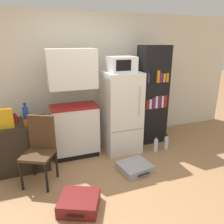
# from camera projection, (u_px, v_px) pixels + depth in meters

# --- Properties ---
(ground_plane) EXTENTS (24.00, 24.00, 0.00)m
(ground_plane) POSITION_uv_depth(u_px,v_px,m) (127.00, 195.00, 2.94)
(ground_plane) COLOR #A3754C
(wall_back) EXTENTS (6.40, 0.10, 2.51)m
(wall_back) POSITION_uv_depth(u_px,v_px,m) (97.00, 79.00, 4.41)
(wall_back) COLOR silver
(wall_back) RESTS_ON ground_plane
(side_table) EXTENTS (0.77, 0.66, 0.76)m
(side_table) POSITION_uv_depth(u_px,v_px,m) (23.00, 144.00, 3.54)
(side_table) COLOR #2D2319
(side_table) RESTS_ON ground_plane
(kitchen_hutch) EXTENTS (0.80, 0.47, 1.87)m
(kitchen_hutch) POSITION_uv_depth(u_px,v_px,m) (74.00, 109.00, 3.77)
(kitchen_hutch) COLOR silver
(kitchen_hutch) RESTS_ON ground_plane
(refrigerator) EXTENTS (0.63, 0.66, 1.47)m
(refrigerator) POSITION_uv_depth(u_px,v_px,m) (121.00, 112.00, 4.00)
(refrigerator) COLOR silver
(refrigerator) RESTS_ON ground_plane
(microwave) EXTENTS (0.46, 0.38, 0.26)m
(microwave) POSITION_uv_depth(u_px,v_px,m) (122.00, 64.00, 3.74)
(microwave) COLOR silver
(microwave) RESTS_ON refrigerator
(bookshelf) EXTENTS (0.55, 0.36, 1.91)m
(bookshelf) POSITION_uv_depth(u_px,v_px,m) (152.00, 96.00, 4.30)
(bookshelf) COLOR black
(bookshelf) RESTS_ON ground_plane
(bottle_blue_soda) EXTENTS (0.09, 0.09, 0.30)m
(bottle_blue_soda) POSITION_uv_depth(u_px,v_px,m) (26.00, 114.00, 3.45)
(bottle_blue_soda) COLOR #1E47A3
(bottle_blue_soda) RESTS_ON side_table
(bottle_amber_beer) EXTENTS (0.08, 0.08, 0.14)m
(bottle_amber_beer) POSITION_uv_depth(u_px,v_px,m) (26.00, 123.00, 3.23)
(bottle_amber_beer) COLOR brown
(bottle_amber_beer) RESTS_ON side_table
(bottle_clear_short) EXTENTS (0.07, 0.07, 0.17)m
(bottle_clear_short) POSITION_uv_depth(u_px,v_px,m) (23.00, 114.00, 3.61)
(bottle_clear_short) COLOR silver
(bottle_clear_short) RESTS_ON side_table
(bottle_ketchup_red) EXTENTS (0.09, 0.09, 0.14)m
(bottle_ketchup_red) POSITION_uv_depth(u_px,v_px,m) (15.00, 119.00, 3.43)
(bottle_ketchup_red) COLOR #AD1914
(bottle_ketchup_red) RESTS_ON side_table
(cereal_box) EXTENTS (0.19, 0.07, 0.30)m
(cereal_box) POSITION_uv_depth(u_px,v_px,m) (6.00, 118.00, 3.16)
(cereal_box) COLOR gold
(cereal_box) RESTS_ON side_table
(chair) EXTENTS (0.54, 0.54, 0.98)m
(chair) POSITION_uv_depth(u_px,v_px,m) (40.00, 145.00, 3.11)
(chair) COLOR black
(chair) RESTS_ON ground_plane
(suitcase_large_flat) EXTENTS (0.55, 0.52, 0.11)m
(suitcase_large_flat) POSITION_uv_depth(u_px,v_px,m) (135.00, 167.00, 3.49)
(suitcase_large_flat) COLOR #99999E
(suitcase_large_flat) RESTS_ON ground_plane
(suitcase_small_flat) EXTENTS (0.61, 0.58, 0.16)m
(suitcase_small_flat) POSITION_uv_depth(u_px,v_px,m) (79.00, 203.00, 2.68)
(suitcase_small_flat) COLOR maroon
(suitcase_small_flat) RESTS_ON ground_plane
(water_bottle_front) EXTENTS (0.08, 0.08, 0.29)m
(water_bottle_front) POSITION_uv_depth(u_px,v_px,m) (156.00, 145.00, 4.09)
(water_bottle_front) COLOR silver
(water_bottle_front) RESTS_ON ground_plane
(water_bottle_middle) EXTENTS (0.08, 0.08, 0.29)m
(water_bottle_middle) POSITION_uv_depth(u_px,v_px,m) (166.00, 143.00, 4.19)
(water_bottle_middle) COLOR silver
(water_bottle_middle) RESTS_ON ground_plane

